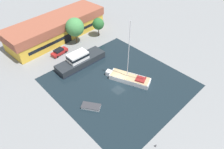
% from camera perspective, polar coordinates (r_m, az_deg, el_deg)
% --- Properties ---
extents(ground_plane, '(440.00, 440.00, 0.00)m').
position_cam_1_polar(ground_plane, '(45.25, 1.85, -2.23)').
color(ground_plane, gray).
extents(water_canal, '(26.68, 28.22, 0.01)m').
position_cam_1_polar(water_canal, '(45.25, 1.85, -2.23)').
color(water_canal, black).
rests_on(water_canal, ground).
extents(warehouse_building, '(30.55, 11.96, 5.97)m').
position_cam_1_polar(warehouse_building, '(62.29, -15.45, 12.82)').
color(warehouse_building, gold).
rests_on(warehouse_building, ground).
extents(quay_tree_near_building, '(5.13, 5.13, 7.45)m').
position_cam_1_polar(quay_tree_near_building, '(57.27, -10.58, 13.16)').
color(quay_tree_near_building, brown).
rests_on(quay_tree_near_building, ground).
extents(quay_tree_by_water, '(3.43, 3.43, 5.65)m').
position_cam_1_polar(quay_tree_by_water, '(60.30, -3.95, 14.22)').
color(quay_tree_by_water, brown).
rests_on(quay_tree_by_water, ground).
extents(parked_car, '(4.81, 2.43, 1.64)m').
position_cam_1_polar(parked_car, '(55.13, -14.82, 6.33)').
color(parked_car, maroon).
rests_on(parked_car, ground).
extents(sailboat_moored, '(6.23, 10.35, 14.65)m').
position_cam_1_polar(sailboat_moored, '(45.38, 4.89, -1.02)').
color(sailboat_moored, white).
rests_on(sailboat_moored, water_canal).
extents(motor_cruiser, '(12.96, 4.03, 3.53)m').
position_cam_1_polar(motor_cruiser, '(50.11, -9.13, 4.05)').
color(motor_cruiser, '#23282D').
rests_on(motor_cruiser, water_canal).
extents(small_dinghy, '(3.57, 4.10, 0.54)m').
position_cam_1_polar(small_dinghy, '(40.21, -5.99, -9.08)').
color(small_dinghy, white).
rests_on(small_dinghy, water_canal).
extents(mooring_bollard, '(0.23, 0.23, 0.55)m').
position_cam_1_polar(mooring_bollard, '(35.94, 12.42, -19.23)').
color(mooring_bollard, '#47474C').
rests_on(mooring_bollard, ground).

